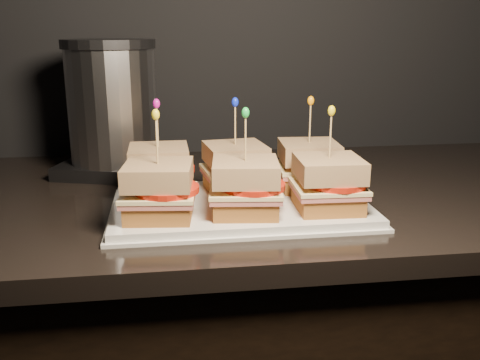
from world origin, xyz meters
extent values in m
cube|color=black|center=(-0.07, 1.66, 0.90)|extent=(2.33, 0.70, 0.04)
cube|color=white|center=(-0.19, 1.53, 0.93)|extent=(0.42, 0.26, 0.02)
cube|color=white|center=(-0.19, 1.53, 0.92)|extent=(0.44, 0.27, 0.01)
cube|color=brown|center=(-0.32, 1.59, 0.95)|extent=(0.10, 0.10, 0.03)
cube|color=#BB6158|center=(-0.32, 1.59, 0.97)|extent=(0.11, 0.11, 0.01)
cube|color=#FCE69E|center=(-0.32, 1.59, 0.97)|extent=(0.11, 0.11, 0.01)
cylinder|color=red|center=(-0.31, 1.59, 0.98)|extent=(0.10, 0.10, 0.01)
cube|color=brown|center=(-0.32, 1.59, 1.00)|extent=(0.10, 0.10, 0.03)
cylinder|color=tan|center=(-0.32, 1.59, 1.05)|extent=(0.00, 0.00, 0.09)
ellipsoid|color=#D01399|center=(-0.32, 1.59, 1.10)|extent=(0.01, 0.01, 0.02)
cube|color=brown|center=(-0.19, 1.59, 0.95)|extent=(0.11, 0.11, 0.03)
cube|color=#BB6158|center=(-0.19, 1.59, 0.97)|extent=(0.12, 0.12, 0.01)
cube|color=#FCE69E|center=(-0.19, 1.59, 0.97)|extent=(0.12, 0.12, 0.01)
cylinder|color=red|center=(-0.17, 1.59, 0.98)|extent=(0.10, 0.10, 0.01)
cube|color=brown|center=(-0.19, 1.59, 1.00)|extent=(0.11, 0.11, 0.03)
cylinder|color=tan|center=(-0.19, 1.59, 1.05)|extent=(0.00, 0.00, 0.09)
ellipsoid|color=#1026DC|center=(-0.19, 1.59, 1.10)|extent=(0.01, 0.01, 0.02)
cube|color=brown|center=(-0.05, 1.59, 0.95)|extent=(0.11, 0.11, 0.03)
cube|color=#BB6158|center=(-0.05, 1.59, 0.97)|extent=(0.12, 0.11, 0.01)
cube|color=#FCE69E|center=(-0.05, 1.59, 0.97)|extent=(0.12, 0.11, 0.01)
cylinder|color=red|center=(-0.04, 1.59, 0.98)|extent=(0.10, 0.10, 0.01)
cube|color=brown|center=(-0.05, 1.59, 1.00)|extent=(0.11, 0.11, 0.03)
cylinder|color=tan|center=(-0.05, 1.59, 1.05)|extent=(0.00, 0.00, 0.09)
ellipsoid|color=orange|center=(-0.05, 1.59, 1.10)|extent=(0.01, 0.01, 0.02)
cube|color=brown|center=(-0.32, 1.47, 0.95)|extent=(0.11, 0.11, 0.03)
cube|color=#BB6158|center=(-0.32, 1.47, 0.97)|extent=(0.12, 0.12, 0.01)
cube|color=#FCE69E|center=(-0.32, 1.47, 0.97)|extent=(0.12, 0.12, 0.01)
cylinder|color=red|center=(-0.31, 1.47, 0.98)|extent=(0.10, 0.10, 0.01)
cube|color=brown|center=(-0.32, 1.47, 1.00)|extent=(0.11, 0.11, 0.03)
cylinder|color=tan|center=(-0.32, 1.47, 1.05)|extent=(0.00, 0.00, 0.09)
ellipsoid|color=yellow|center=(-0.32, 1.47, 1.10)|extent=(0.01, 0.01, 0.02)
cube|color=brown|center=(-0.19, 1.47, 0.95)|extent=(0.11, 0.11, 0.03)
cube|color=#BB6158|center=(-0.19, 1.47, 0.97)|extent=(0.12, 0.12, 0.01)
cube|color=#FCE69E|center=(-0.19, 1.47, 0.97)|extent=(0.12, 0.12, 0.01)
cylinder|color=red|center=(-0.17, 1.47, 0.98)|extent=(0.10, 0.10, 0.01)
cube|color=brown|center=(-0.19, 1.47, 1.00)|extent=(0.11, 0.11, 0.03)
cylinder|color=tan|center=(-0.19, 1.47, 1.05)|extent=(0.00, 0.00, 0.09)
ellipsoid|color=green|center=(-0.19, 1.47, 1.10)|extent=(0.01, 0.01, 0.02)
cube|color=brown|center=(-0.05, 1.47, 0.95)|extent=(0.10, 0.10, 0.03)
cube|color=#BB6158|center=(-0.05, 1.47, 0.97)|extent=(0.11, 0.11, 0.01)
cube|color=#FCE69E|center=(-0.05, 1.47, 0.97)|extent=(0.12, 0.11, 0.01)
cylinder|color=red|center=(-0.04, 1.47, 0.98)|extent=(0.10, 0.10, 0.01)
cube|color=brown|center=(-0.05, 1.47, 1.00)|extent=(0.11, 0.11, 0.03)
cylinder|color=tan|center=(-0.05, 1.47, 1.05)|extent=(0.00, 0.00, 0.09)
ellipsoid|color=yellow|center=(-0.05, 1.47, 1.10)|extent=(0.01, 0.01, 0.02)
cube|color=#262628|center=(-0.42, 1.82, 0.93)|extent=(0.26, 0.24, 0.03)
cylinder|color=silver|center=(-0.42, 1.82, 1.06)|extent=(0.18, 0.18, 0.23)
cylinder|color=#262628|center=(-0.42, 1.82, 1.19)|extent=(0.19, 0.19, 0.02)
camera|label=1|loc=(-0.31, 0.67, 1.22)|focal=40.00mm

